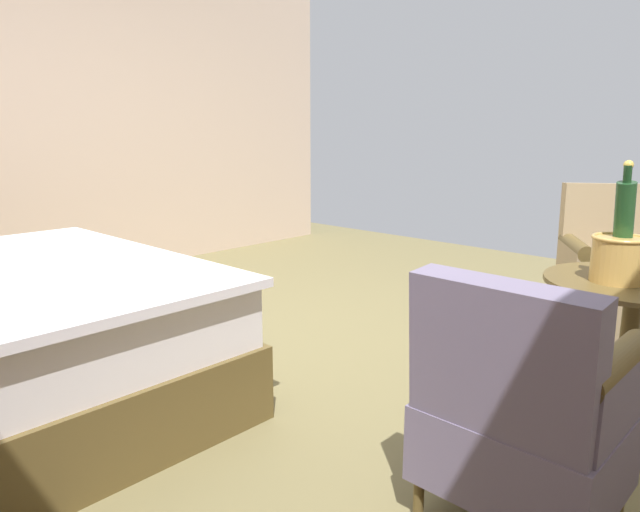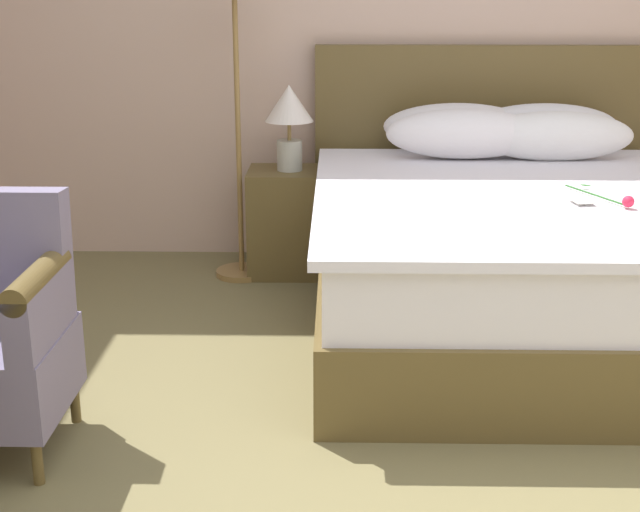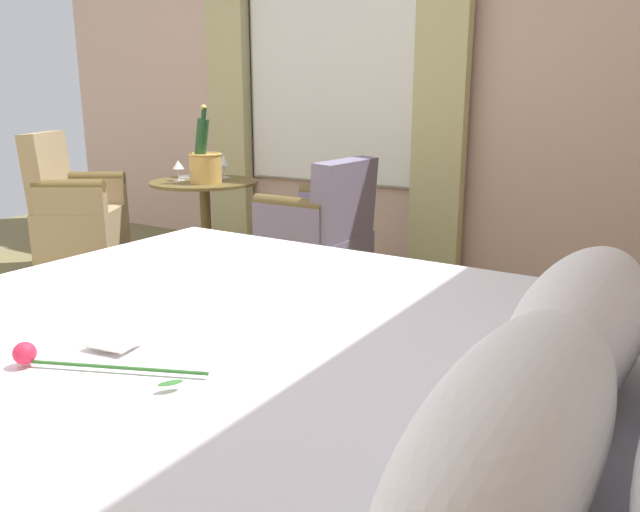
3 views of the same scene
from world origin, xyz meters
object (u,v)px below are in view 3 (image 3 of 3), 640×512
Objects in this scene: bed at (281,481)px; armchair_by_window at (321,235)px; snack_plate at (193,177)px; wine_glass_near_edge at (178,166)px; wine_glass_near_bucket at (224,162)px; side_table_round at (206,217)px; champagne_bucket at (205,162)px; armchair_facing_bed at (75,213)px.

armchair_by_window is at bearing -150.06° from bed.
wine_glass_near_edge is at bearing 10.38° from snack_plate.
wine_glass_near_bucket is 1.04m from armchair_by_window.
wine_glass_near_bucket is (-0.20, 0.01, 0.36)m from side_table_round.
bed is 16.25× the size of wine_glass_near_edge.
armchair_by_window is at bearing 90.46° from champagne_bucket.
side_table_round is 5.30× the size of wine_glass_near_edge.
wine_glass_near_bucket is at bearing 177.25° from side_table_round.
wine_glass_near_bucket is 0.78× the size of snack_plate.
wine_glass_near_edge is 0.68× the size of snack_plate.
armchair_by_window is at bearing 99.06° from armchair_facing_bed.
wine_glass_near_bucket is 0.16× the size of armchair_facing_bed.
wine_glass_near_edge is 0.19m from snack_plate.
bed reaches higher than wine_glass_near_bucket.
wine_glass_near_edge is (0.08, -0.15, 0.34)m from side_table_round.
side_table_round is at bearing 110.72° from armchair_facing_bed.
armchair_facing_bed is at bearing -59.73° from snack_plate.
bed is 3.16m from wine_glass_near_bucket.
wine_glass_near_edge is (-2.03, -2.29, 0.39)m from bed.
armchair_by_window is at bearing 75.48° from wine_glass_near_bucket.
champagne_bucket is at bearing -89.54° from armchair_by_window.
wine_glass_near_bucket reaches higher than side_table_round.
wine_glass_near_edge is at bearing 109.03° from armchair_facing_bed.
armchair_facing_bed is (0.35, -0.92, -0.00)m from side_table_round.
snack_plate is at bearing -169.62° from wine_glass_near_edge.
wine_glass_near_edge is at bearing -131.52° from bed.
snack_plate is (-0.08, -0.18, 0.25)m from side_table_round.
bed is at bearing 48.48° from wine_glass_near_edge.
armchair_by_window is (0.13, 1.13, -0.26)m from snack_plate.
snack_plate is (-0.14, -0.25, -0.13)m from champagne_bucket.
champagne_bucket is 0.97m from armchair_by_window.
wine_glass_near_bucket reaches higher than snack_plate.
wine_glass_near_edge is at bearing -61.20° from side_table_round.
side_table_round is at bearing -134.58° from bed.
side_table_round is 0.74× the size of armchair_facing_bed.
wine_glass_near_bucket is 0.18× the size of armchair_by_window.
champagne_bucket is at bearing 49.86° from side_table_round.
side_table_round is (-2.11, -2.14, 0.04)m from bed.
armchair_facing_bed is (0.30, -1.87, -0.00)m from armchair_by_window.
side_table_round is at bearing -92.93° from armchair_by_window.
bed is at bearing 60.05° from armchair_facing_bed.
wine_glass_near_bucket is (-2.31, -2.13, 0.40)m from bed.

